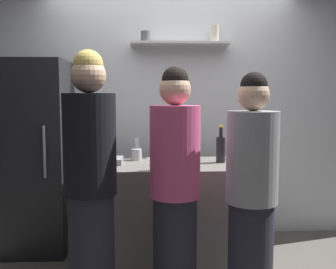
# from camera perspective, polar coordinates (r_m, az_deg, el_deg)

# --- Properties ---
(back_wall_assembly) EXTENTS (4.80, 0.32, 2.60)m
(back_wall_assembly) POSITION_cam_1_polar(r_m,az_deg,el_deg) (4.12, 0.33, 3.46)
(back_wall_assembly) COLOR white
(back_wall_assembly) RESTS_ON ground
(refrigerator) EXTENTS (0.61, 0.69, 1.79)m
(refrigerator) POSITION_cam_1_polar(r_m,az_deg,el_deg) (3.90, -18.54, -3.01)
(refrigerator) COLOR black
(refrigerator) RESTS_ON ground
(counter) EXTENTS (1.55, 0.75, 0.88)m
(counter) POSITION_cam_1_polar(r_m,az_deg,el_deg) (3.49, 0.00, -11.36)
(counter) COLOR #66605B
(counter) RESTS_ON ground
(baking_pan) EXTENTS (0.34, 0.24, 0.05)m
(baking_pan) POSITION_cam_1_polar(r_m,az_deg,el_deg) (3.42, -9.49, -3.78)
(baking_pan) COLOR gray
(baking_pan) RESTS_ON counter
(utensil_holder) EXTENTS (0.10, 0.10, 0.21)m
(utensil_holder) POSITION_cam_1_polar(r_m,az_deg,el_deg) (3.56, -4.60, -2.89)
(utensil_holder) COLOR #B2B2B7
(utensil_holder) RESTS_ON counter
(wine_bottle_amber_glass) EXTENTS (0.07, 0.07, 0.33)m
(wine_bottle_amber_glass) POSITION_cam_1_polar(r_m,az_deg,el_deg) (3.07, -0.70, -2.93)
(wine_bottle_amber_glass) COLOR #472814
(wine_bottle_amber_glass) RESTS_ON counter
(wine_bottle_dark_glass) EXTENTS (0.08, 0.08, 0.32)m
(wine_bottle_dark_glass) POSITION_cam_1_polar(r_m,az_deg,el_deg) (3.45, 7.67, -2.03)
(wine_bottle_dark_glass) COLOR black
(wine_bottle_dark_glass) RESTS_ON counter
(wine_bottle_green_glass) EXTENTS (0.07, 0.07, 0.29)m
(wine_bottle_green_glass) POSITION_cam_1_polar(r_m,az_deg,el_deg) (3.66, 3.66, -1.78)
(wine_bottle_green_glass) COLOR #19471E
(wine_bottle_green_glass) RESTS_ON counter
(water_bottle_plastic) EXTENTS (0.08, 0.08, 0.25)m
(water_bottle_plastic) POSITION_cam_1_polar(r_m,az_deg,el_deg) (3.67, 10.26, -1.78)
(water_bottle_plastic) COLOR silver
(water_bottle_plastic) RESTS_ON counter
(person_grey_hoodie) EXTENTS (0.34, 0.34, 1.61)m
(person_grey_hoodie) POSITION_cam_1_polar(r_m,az_deg,el_deg) (2.68, 12.04, -8.89)
(person_grey_hoodie) COLOR #262633
(person_grey_hoodie) RESTS_ON ground
(person_pink_top) EXTENTS (0.34, 0.34, 1.66)m
(person_pink_top) POSITION_cam_1_polar(r_m,az_deg,el_deg) (2.69, 1.02, -8.21)
(person_pink_top) COLOR #262633
(person_pink_top) RESTS_ON ground
(person_blonde) EXTENTS (0.34, 0.34, 1.75)m
(person_blonde) POSITION_cam_1_polar(r_m,az_deg,el_deg) (2.61, -11.18, -7.44)
(person_blonde) COLOR #262633
(person_blonde) RESTS_ON ground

